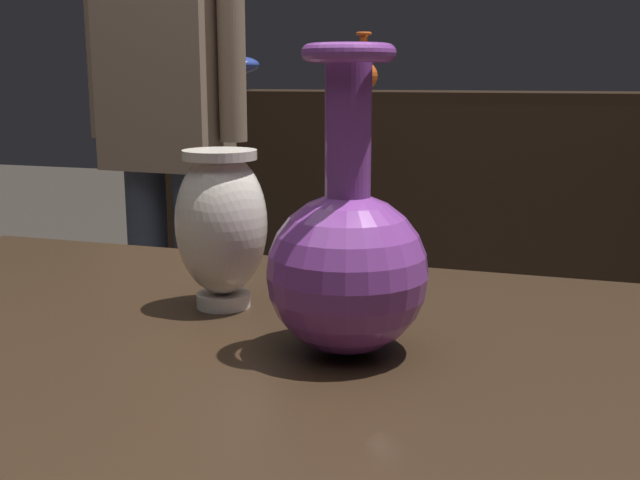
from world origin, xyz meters
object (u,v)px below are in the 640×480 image
at_px(vase_centerpiece, 347,259).
at_px(vase_tall_behind, 221,223).
at_px(shelf_vase_far_left, 240,66).
at_px(shelf_vase_left, 363,73).
at_px(visitor_near_left, 166,111).

height_order(vase_centerpiece, vase_tall_behind, vase_centerpiece).
relative_size(shelf_vase_far_left, shelf_vase_left, 0.75).
distance_m(vase_tall_behind, visitor_near_left, 1.30).
bearing_deg(vase_tall_behind, shelf_vase_far_left, 113.33).
bearing_deg(vase_tall_behind, vase_centerpiece, -29.14).
distance_m(shelf_vase_left, visitor_near_left, 1.04).
bearing_deg(shelf_vase_left, vase_centerpiece, -75.32).
bearing_deg(visitor_near_left, shelf_vase_far_left, -73.06).
height_order(shelf_vase_left, visitor_near_left, visitor_near_left).
bearing_deg(shelf_vase_left, shelf_vase_far_left, 174.51).
xyz_separation_m(vase_centerpiece, shelf_vase_far_left, (-1.10, 2.25, 0.20)).
distance_m(shelf_vase_far_left, visitor_near_left, 1.08).
height_order(vase_centerpiece, visitor_near_left, visitor_near_left).
xyz_separation_m(vase_tall_behind, shelf_vase_left, (-0.41, 2.11, 0.16)).
xyz_separation_m(vase_tall_behind, visitor_near_left, (-0.68, 1.11, 0.06)).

